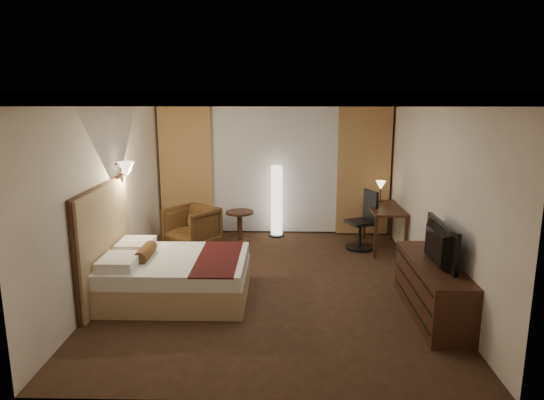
{
  "coord_description": "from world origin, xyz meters",
  "views": [
    {
      "loc": [
        0.16,
        -6.58,
        2.67
      ],
      "look_at": [
        0.0,
        0.4,
        1.15
      ],
      "focal_mm": 32.0,
      "sensor_mm": 36.0,
      "label": 1
    }
  ],
  "objects_px": {
    "side_table": "(240,226)",
    "office_chair": "(361,220)",
    "dresser": "(432,289)",
    "bed": "(177,277)",
    "armchair": "(192,225)",
    "desk": "(384,228)",
    "television": "(433,239)",
    "floor_lamp": "(277,201)"
  },
  "relations": [
    {
      "from": "side_table",
      "to": "office_chair",
      "type": "relative_size",
      "value": 0.55
    },
    {
      "from": "side_table",
      "to": "dresser",
      "type": "height_order",
      "value": "dresser"
    },
    {
      "from": "bed",
      "to": "dresser",
      "type": "distance_m",
      "value": 3.29
    },
    {
      "from": "armchair",
      "to": "desk",
      "type": "xyz_separation_m",
      "value": [
        3.41,
        -0.02,
        -0.02
      ]
    },
    {
      "from": "side_table",
      "to": "armchair",
      "type": "bearing_deg",
      "value": -157.99
    },
    {
      "from": "office_chair",
      "to": "dresser",
      "type": "height_order",
      "value": "office_chair"
    },
    {
      "from": "armchair",
      "to": "office_chair",
      "type": "bearing_deg",
      "value": 35.91
    },
    {
      "from": "armchair",
      "to": "side_table",
      "type": "distance_m",
      "value": 0.9
    },
    {
      "from": "television",
      "to": "armchair",
      "type": "bearing_deg",
      "value": 50.69
    },
    {
      "from": "side_table",
      "to": "floor_lamp",
      "type": "relative_size",
      "value": 0.41
    },
    {
      "from": "dresser",
      "to": "office_chair",
      "type": "bearing_deg",
      "value": 100.27
    },
    {
      "from": "side_table",
      "to": "television",
      "type": "xyz_separation_m",
      "value": [
        2.6,
        -3.02,
        0.69
      ]
    },
    {
      "from": "bed",
      "to": "television",
      "type": "relative_size",
      "value": 1.83
    },
    {
      "from": "floor_lamp",
      "to": "dresser",
      "type": "xyz_separation_m",
      "value": [
        1.96,
        -3.37,
        -0.35
      ]
    },
    {
      "from": "bed",
      "to": "television",
      "type": "xyz_separation_m",
      "value": [
        3.22,
        -0.48,
        0.7
      ]
    },
    {
      "from": "floor_lamp",
      "to": "office_chair",
      "type": "height_order",
      "value": "floor_lamp"
    },
    {
      "from": "armchair",
      "to": "desk",
      "type": "relative_size",
      "value": 0.65
    },
    {
      "from": "armchair",
      "to": "floor_lamp",
      "type": "xyz_separation_m",
      "value": [
        1.51,
        0.68,
        0.29
      ]
    },
    {
      "from": "armchair",
      "to": "office_chair",
      "type": "xyz_separation_m",
      "value": [
        2.99,
        -0.07,
        0.13
      ]
    },
    {
      "from": "office_chair",
      "to": "television",
      "type": "height_order",
      "value": "office_chair"
    },
    {
      "from": "desk",
      "to": "television",
      "type": "distance_m",
      "value": 2.73
    },
    {
      "from": "side_table",
      "to": "floor_lamp",
      "type": "xyz_separation_m",
      "value": [
        0.68,
        0.35,
        0.4
      ]
    },
    {
      "from": "office_chair",
      "to": "dresser",
      "type": "relative_size",
      "value": 0.6
    },
    {
      "from": "side_table",
      "to": "office_chair",
      "type": "distance_m",
      "value": 2.21
    },
    {
      "from": "television",
      "to": "dresser",
      "type": "bearing_deg",
      "value": -91.24
    },
    {
      "from": "dresser",
      "to": "bed",
      "type": "bearing_deg",
      "value": 171.56
    },
    {
      "from": "floor_lamp",
      "to": "desk",
      "type": "distance_m",
      "value": 2.06
    },
    {
      "from": "bed",
      "to": "desk",
      "type": "xyz_separation_m",
      "value": [
        3.2,
        2.18,
        0.1
      ]
    },
    {
      "from": "bed",
      "to": "side_table",
      "type": "distance_m",
      "value": 2.62
    },
    {
      "from": "floor_lamp",
      "to": "dresser",
      "type": "distance_m",
      "value": 3.91
    },
    {
      "from": "office_chair",
      "to": "armchair",
      "type": "bearing_deg",
      "value": 154.12
    },
    {
      "from": "side_table",
      "to": "desk",
      "type": "distance_m",
      "value": 2.61
    },
    {
      "from": "armchair",
      "to": "floor_lamp",
      "type": "relative_size",
      "value": 0.57
    },
    {
      "from": "armchair",
      "to": "television",
      "type": "bearing_deg",
      "value": -0.81
    },
    {
      "from": "side_table",
      "to": "television",
      "type": "relative_size",
      "value": 0.56
    },
    {
      "from": "bed",
      "to": "armchair",
      "type": "xyz_separation_m",
      "value": [
        -0.21,
        2.21,
        0.12
      ]
    },
    {
      "from": "desk",
      "to": "office_chair",
      "type": "distance_m",
      "value": 0.45
    },
    {
      "from": "side_table",
      "to": "dresser",
      "type": "bearing_deg",
      "value": -48.94
    },
    {
      "from": "armchair",
      "to": "floor_lamp",
      "type": "distance_m",
      "value": 1.68
    },
    {
      "from": "office_chair",
      "to": "floor_lamp",
      "type": "bearing_deg",
      "value": 128.54
    },
    {
      "from": "side_table",
      "to": "dresser",
      "type": "relative_size",
      "value": 0.33
    },
    {
      "from": "side_table",
      "to": "floor_lamp",
      "type": "bearing_deg",
      "value": 27.1
    }
  ]
}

